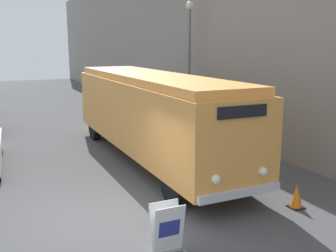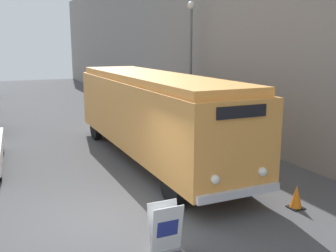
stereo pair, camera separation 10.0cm
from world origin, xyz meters
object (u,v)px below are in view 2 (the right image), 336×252
at_px(vintage_bus, 152,111).
at_px(sign_board, 166,228).
at_px(traffic_cone, 296,197).
at_px(streetlamp, 191,48).

distance_m(vintage_bus, sign_board, 6.52).
distance_m(vintage_bus, traffic_cone, 5.91).
bearing_deg(traffic_cone, sign_board, -171.96).
xyz_separation_m(sign_board, traffic_cone, (3.88, 0.55, -0.19)).
bearing_deg(vintage_bus, sign_board, -109.92).
relative_size(vintage_bus, sign_board, 10.81).
relative_size(vintage_bus, streetlamp, 1.80).
distance_m(vintage_bus, streetlamp, 5.75).
bearing_deg(sign_board, vintage_bus, 70.08).
bearing_deg(vintage_bus, streetlamp, 47.58).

